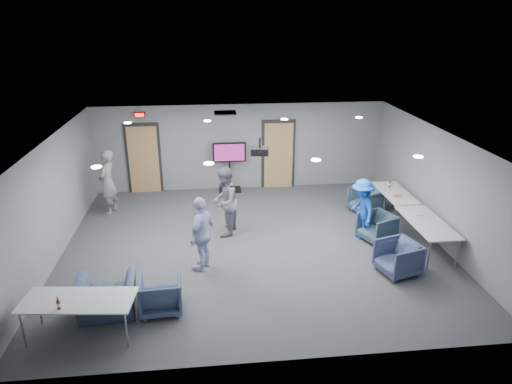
{
  "coord_description": "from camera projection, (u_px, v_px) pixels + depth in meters",
  "views": [
    {
      "loc": [
        -0.99,
        -9.81,
        5.22
      ],
      "look_at": [
        0.11,
        0.47,
        1.2
      ],
      "focal_mm": 32.0,
      "sensor_mm": 36.0,
      "label": 1
    }
  ],
  "objects": [
    {
      "name": "table_right_b",
      "position": [
        427.0,
        223.0,
        10.62
      ],
      "size": [
        0.81,
        1.94,
        0.73
      ],
      "rotation": [
        0.0,
        0.0,
        1.57
      ],
      "color": "silver",
      "rests_on": "floor"
    },
    {
      "name": "wall_right",
      "position": [
        438.0,
        186.0,
        11.03
      ],
      "size": [
        0.02,
        8.0,
        2.7
      ],
      "primitive_type": "cube",
      "color": "slate",
      "rests_on": "floor"
    },
    {
      "name": "downlights",
      "position": [
        253.0,
        137.0,
        10.1
      ],
      "size": [
        6.18,
        3.78,
        0.02
      ],
      "color": "white",
      "rests_on": "ceiling"
    },
    {
      "name": "snack_box",
      "position": [
        397.0,
        196.0,
        12.07
      ],
      "size": [
        0.22,
        0.16,
        0.04
      ],
      "primitive_type": "cube",
      "rotation": [
        0.0,
        0.0,
        -0.12
      ],
      "color": "#CC6733",
      "rests_on": "table_right_a"
    },
    {
      "name": "tv_stand",
      "position": [
        230.0,
        164.0,
        14.19
      ],
      "size": [
        1.03,
        0.49,
        1.57
      ],
      "color": "black",
      "rests_on": "floor"
    },
    {
      "name": "wrapper",
      "position": [
        418.0,
        214.0,
        10.94
      ],
      "size": [
        0.22,
        0.17,
        0.04
      ],
      "primitive_type": "cube",
      "rotation": [
        0.0,
        0.0,
        -0.19
      ],
      "color": "silver",
      "rests_on": "table_right_b"
    },
    {
      "name": "table_front_left",
      "position": [
        78.0,
        302.0,
        7.72
      ],
      "size": [
        1.95,
        0.97,
        0.73
      ],
      "rotation": [
        0.0,
        0.0,
        -0.1
      ],
      "color": "silver",
      "rests_on": "floor"
    },
    {
      "name": "hvac_diffuser",
      "position": [
        225.0,
        113.0,
        12.65
      ],
      "size": [
        0.6,
        0.6,
        0.03
      ],
      "primitive_type": "cube",
      "color": "black",
      "rests_on": "ceiling"
    },
    {
      "name": "chair_right_a",
      "position": [
        366.0,
        200.0,
        12.81
      ],
      "size": [
        1.01,
        1.0,
        0.71
      ],
      "primitive_type": "imported",
      "rotation": [
        0.0,
        0.0,
        -1.19
      ],
      "color": "#374B5F",
      "rests_on": "floor"
    },
    {
      "name": "chair_right_b",
      "position": [
        377.0,
        227.0,
        11.22
      ],
      "size": [
        0.99,
        0.98,
        0.69
      ],
      "primitive_type": "imported",
      "rotation": [
        0.0,
        0.0,
        -1.17
      ],
      "color": "#364B5D",
      "rests_on": "floor"
    },
    {
      "name": "chair_front_b",
      "position": [
        107.0,
        297.0,
        8.43
      ],
      "size": [
        1.13,
        1.01,
        0.69
      ],
      "primitive_type": "imported",
      "rotation": [
        0.0,
        0.0,
        3.22
      ],
      "color": "#3B4766",
      "rests_on": "floor"
    },
    {
      "name": "wall_front",
      "position": [
        280.0,
        290.0,
        6.88
      ],
      "size": [
        9.0,
        0.02,
        2.7
      ],
      "primitive_type": "cube",
      "color": "slate",
      "rests_on": "floor"
    },
    {
      "name": "door_left",
      "position": [
        144.0,
        159.0,
        14.06
      ],
      "size": [
        1.06,
        0.17,
        2.24
      ],
      "color": "black",
      "rests_on": "wall_back"
    },
    {
      "name": "wall_back",
      "position": [
        240.0,
        147.0,
        14.29
      ],
      "size": [
        9.0,
        0.02,
        2.7
      ],
      "primitive_type": "cube",
      "color": "slate",
      "rests_on": "floor"
    },
    {
      "name": "floor",
      "position": [
        253.0,
        245.0,
        11.08
      ],
      "size": [
        9.0,
        9.0,
        0.0
      ],
      "primitive_type": "plane",
      "color": "#373A3F",
      "rests_on": "ground"
    },
    {
      "name": "projector",
      "position": [
        260.0,
        151.0,
        10.12
      ],
      "size": [
        0.44,
        0.4,
        0.37
      ],
      "rotation": [
        0.0,
        0.0,
        -0.16
      ],
      "color": "black",
      "rests_on": "ceiling"
    },
    {
      "name": "bottle_right",
      "position": [
        390.0,
        184.0,
        12.7
      ],
      "size": [
        0.06,
        0.06,
        0.24
      ],
      "color": "#52230E",
      "rests_on": "table_right_a"
    },
    {
      "name": "wall_left",
      "position": [
        52.0,
        201.0,
        10.14
      ],
      "size": [
        0.02,
        8.0,
        2.7
      ],
      "primitive_type": "cube",
      "color": "slate",
      "rests_on": "floor"
    },
    {
      "name": "chair_right_c",
      "position": [
        398.0,
        258.0,
        9.76
      ],
      "size": [
        0.98,
        0.97,
        0.73
      ],
      "primitive_type": "imported",
      "rotation": [
        0.0,
        0.0,
        -1.29
      ],
      "color": "#3C4669",
      "rests_on": "floor"
    },
    {
      "name": "person_c",
      "position": [
        202.0,
        233.0,
        9.79
      ],
      "size": [
        0.79,
        1.07,
        1.68
      ],
      "primitive_type": "imported",
      "rotation": [
        0.0,
        0.0,
        -2.0
      ],
      "color": "#B1B9E3",
      "rests_on": "floor"
    },
    {
      "name": "door_right",
      "position": [
        278.0,
        155.0,
        14.47
      ],
      "size": [
        1.06,
        0.17,
        2.24
      ],
      "color": "black",
      "rests_on": "wall_back"
    },
    {
      "name": "table_right_a",
      "position": [
        395.0,
        194.0,
        12.38
      ],
      "size": [
        0.72,
        1.74,
        0.73
      ],
      "rotation": [
        0.0,
        0.0,
        1.57
      ],
      "color": "silver",
      "rests_on": "floor"
    },
    {
      "name": "chair_front_a",
      "position": [
        161.0,
        293.0,
        8.53
      ],
      "size": [
        0.82,
        0.84,
        0.72
      ],
      "primitive_type": "imported",
      "rotation": [
        0.0,
        0.0,
        3.21
      ],
      "color": "#3D4B6A",
      "rests_on": "floor"
    },
    {
      "name": "ceiling",
      "position": [
        253.0,
        137.0,
        10.1
      ],
      "size": [
        9.0,
        9.0,
        0.0
      ],
      "primitive_type": "plane",
      "rotation": [
        3.14,
        0.0,
        0.0
      ],
      "color": "white",
      "rests_on": "wall_back"
    },
    {
      "name": "person_d",
      "position": [
        362.0,
        209.0,
        11.21
      ],
      "size": [
        0.65,
        1.04,
        1.53
      ],
      "primitive_type": "imported",
      "rotation": [
        0.0,
        0.0,
        -1.48
      ],
      "color": "blue",
      "rests_on": "floor"
    },
    {
      "name": "person_b",
      "position": [
        224.0,
        202.0,
        11.32
      ],
      "size": [
        0.9,
        1.02,
        1.78
      ],
      "primitive_type": "imported",
      "rotation": [
        0.0,
        0.0,
        -1.87
      ],
      "color": "slate",
      "rests_on": "floor"
    },
    {
      "name": "exit_sign",
      "position": [
        140.0,
        115.0,
        13.54
      ],
      "size": [
        0.32,
        0.08,
        0.16
      ],
      "color": "black",
      "rests_on": "wall_back"
    },
    {
      "name": "bottle_front",
      "position": [
        58.0,
        305.0,
        7.43
      ],
      "size": [
        0.06,
        0.06,
        0.23
      ],
      "color": "#52230E",
      "rests_on": "table_front_left"
    },
    {
      "name": "person_a",
      "position": [
        108.0,
        182.0,
        12.56
      ],
      "size": [
        0.57,
        0.75,
        1.83
      ],
      "primitive_type": "imported",
      "rotation": [
        0.0,
        0.0,
        -1.79
      ],
      "color": "gray",
      "rests_on": "floor"
    }
  ]
}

